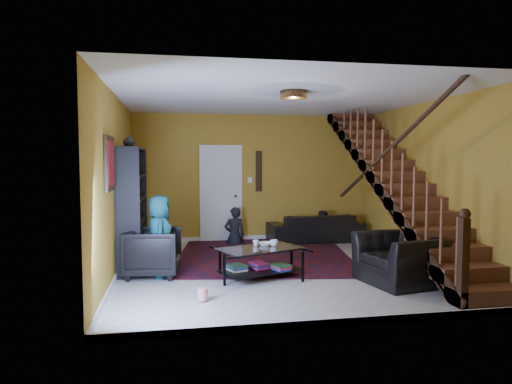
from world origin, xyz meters
The scene contains 21 objects.
floor centered at (0.00, 0.00, 0.00)m, with size 5.50×5.50×0.00m, color beige.
room centered at (-1.33, 1.33, 0.05)m, with size 5.50×5.50×5.50m.
staircase centered at (2.12, 0.00, 1.40)m, with size 0.95×5.02×3.18m.
bookshelf centered at (-2.40, 0.60, 0.96)m, with size 0.35×1.80×2.00m.
door centered at (-0.70, 2.73, 1.02)m, with size 0.82×0.05×2.05m, color silver.
framed_picture centered at (-2.57, -0.90, 1.75)m, with size 0.04×0.74×0.74m, color maroon.
wall_hanging centered at (0.15, 2.73, 1.55)m, with size 0.14×0.03×0.90m, color black.
ceiling_fixture centered at (0.00, -0.80, 2.74)m, with size 0.40×0.40×0.10m, color #3F2814.
rug centered at (-0.08, 1.09, 0.01)m, with size 3.15×3.60×0.02m, color #430C0E.
sofa centered at (1.34, 2.30, 0.30)m, with size 2.07×0.81×0.60m, color black.
armchair_left centered at (-2.05, -0.16, 0.37)m, with size 0.80×0.82×0.75m, color black.
armchair_right centered at (1.50, -1.21, 0.36)m, with size 1.09×0.96×0.71m, color black.
person_adult_a centered at (-0.45, 2.35, 0.17)m, with size 0.45×0.30×1.24m, color black.
person_adult_b centered at (1.50, 2.35, 0.11)m, with size 0.55×0.43×1.13m, color black.
person_child centered at (-1.95, -0.22, 0.63)m, with size 0.62×0.40×1.26m, color #1C656C.
coffee_table centered at (-0.45, -0.57, 0.27)m, with size 1.40×1.11×0.47m.
cup_a centered at (-0.21, -0.46, 0.51)m, with size 0.12×0.12×0.10m, color #999999.
cup_b centered at (-0.48, -0.40, 0.51)m, with size 0.10×0.10×0.09m, color #999999.
bowl centered at (-0.33, -0.38, 0.49)m, with size 0.20×0.20×0.05m, color #999999.
vase centered at (-2.41, 0.10, 2.10)m, with size 0.18×0.18×0.19m, color #999999.
popcorn_bucket centered at (-1.38, -1.58, 0.09)m, with size 0.13×0.13×0.15m, color red.
Camera 1 is at (-1.73, -7.29, 1.79)m, focal length 32.00 mm.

